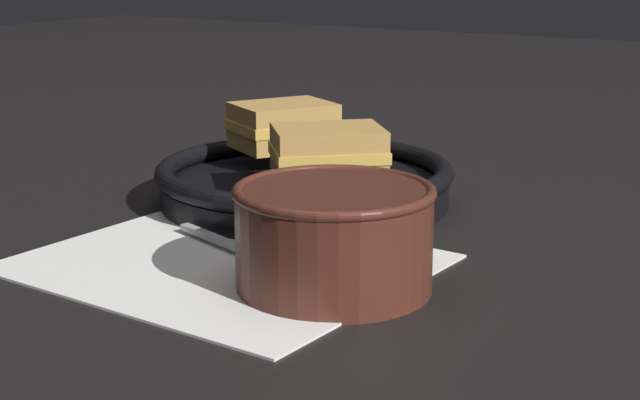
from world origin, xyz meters
TOP-DOWN VIEW (x-y plane):
  - ground_plane at (0.00, 0.00)m, footprint 4.00×4.00m
  - napkin at (-0.00, -0.02)m, footprint 0.31×0.27m
  - soup_bowl at (0.10, -0.02)m, footprint 0.15×0.15m
  - spoon at (0.03, -0.01)m, footprint 0.16×0.07m
  - skillet at (-0.05, 0.17)m, footprint 0.29×0.29m
  - sandwich_near_left at (-0.10, 0.22)m, footprint 0.11×0.12m
  - sandwich_near_right at (0.01, 0.13)m, footprint 0.12×0.12m

SIDE VIEW (x-z plane):
  - ground_plane at x=0.00m, z-range 0.00..0.00m
  - napkin at x=0.00m, z-range 0.00..0.00m
  - spoon at x=0.03m, z-range 0.00..0.01m
  - skillet at x=-0.05m, z-range 0.00..0.04m
  - soup_bowl at x=0.10m, z-range 0.01..0.08m
  - sandwich_near_left at x=-0.10m, z-range 0.04..0.09m
  - sandwich_near_right at x=0.01m, z-range 0.04..0.09m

